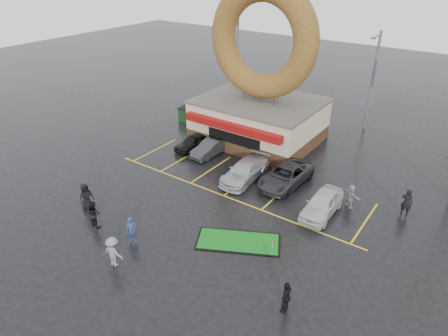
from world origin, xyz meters
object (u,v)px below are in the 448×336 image
Objects in this scene: car_grey at (286,176)px; car_white at (322,204)px; streetlight_mid at (372,79)px; person_blue at (132,230)px; car_black at (193,142)px; dumpster at (189,115)px; car_dgrey at (211,148)px; putting_green at (238,241)px; person_cameraman at (286,297)px; streetlight_left at (237,60)px; donut_shop at (260,91)px; car_silver at (245,171)px.

car_white is at bearing -24.95° from car_grey.
person_blue is (-5.47, -24.64, -3.94)m from streetlight_mid.
dumpster is at bearing 138.35° from car_black.
car_dgrey reaches higher than putting_green.
person_cameraman is (9.62, 0.61, 0.02)m from person_blue.
streetlight_left is 13.11m from car_black.
putting_green is at bearing -117.75° from car_white.
car_white is at bearing -81.47° from streetlight_mid.
streetlight_left is 14.04m from streetlight_mid.
streetlight_mid is at bearing 60.39° from car_dgrey.
car_grey is (5.73, -5.70, -3.76)m from donut_shop.
donut_shop reaches higher than car_white.
donut_shop is 7.84× the size of person_cameraman.
car_dgrey is 0.80× the size of car_silver.
streetlight_left is 1.00× the size of streetlight_mid.
car_black is 18.36m from person_cameraman.
streetlight_left is at bearing 138.83° from car_grey.
streetlight_left is at bearing 124.01° from putting_green.
dumpster is 0.34× the size of putting_green.
car_silver reaches higher than car_grey.
car_black is at bearing -54.93° from dumpster.
person_cameraman is (11.15, -16.09, -3.60)m from donut_shop.
car_white is at bearing -41.81° from streetlight_left.
streetlight_mid reaches higher than person_cameraman.
car_grey is at bearing -44.81° from streetlight_left.
person_cameraman is (12.74, -11.12, 0.22)m from car_dgrey.
dumpster is (-13.58, 5.47, -0.05)m from car_grey.
car_dgrey is at bearing -44.85° from dumpster.
car_white is at bearing -31.10° from dumpster.
car_dgrey is (5.41, -11.92, -4.14)m from streetlight_left.
person_cameraman reaches higher than dumpster.
car_silver is at bearing 38.89° from person_blue.
streetlight_mid is 2.10× the size of car_white.
streetlight_left is at bearing 124.73° from car_silver.
donut_shop is 8.33m from car_silver.
streetlight_mid is 16.30m from car_white.
streetlight_left is 2.31× the size of car_dgrey.
streetlight_mid is at bearing 21.13° from dumpster.
putting_green is at bearing -41.10° from car_dgrey.
streetlight_mid is 5.23× the size of person_cameraman.
car_black is at bearing -129.01° from streetlight_mid.
donut_shop is at bearing 112.20° from car_silver.
car_black is 0.72× the size of car_grey.
person_blue is (-4.20, -11.00, 0.13)m from car_grey.
car_dgrey is at bearing 5.56° from car_black.
dumpster reaches higher than car_black.
person_blue is 0.97× the size of person_cameraman.
putting_green is (-0.43, -21.11, -4.74)m from streetlight_mid.
car_grey is at bearing 96.43° from putting_green.
person_cameraman is (4.15, -24.04, -3.92)m from streetlight_mid.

